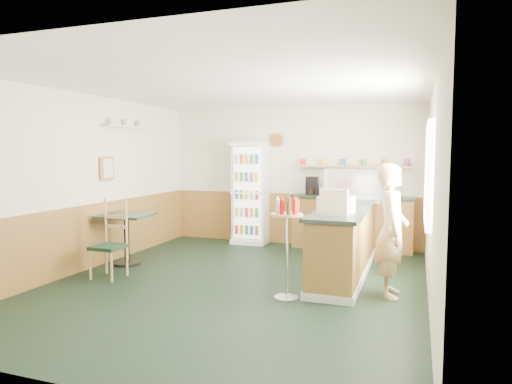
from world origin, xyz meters
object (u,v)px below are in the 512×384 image
at_px(drinks_fridge, 251,193).
at_px(condiment_stand, 287,231).
at_px(cafe_table, 126,229).
at_px(display_case, 353,185).
at_px(cafe_chair, 112,236).
at_px(cash_register, 336,205).
at_px(shopkeeper, 392,231).

bearing_deg(drinks_fridge, condiment_stand, -62.55).
xyz_separation_m(drinks_fridge, cafe_table, (-1.27, -2.33, -0.43)).
bearing_deg(drinks_fridge, display_case, -23.10).
xyz_separation_m(condiment_stand, cafe_table, (-2.89, 0.80, -0.26)).
xyz_separation_m(display_case, cafe_chair, (-3.18, -2.07, -0.68)).
distance_m(drinks_fridge, condiment_stand, 3.52).
bearing_deg(cash_register, shopkeeper, 4.61).
bearing_deg(cafe_chair, condiment_stand, -3.51).
height_order(display_case, condiment_stand, display_case).
height_order(display_case, cash_register, display_case).
distance_m(display_case, cash_register, 1.66).
distance_m(drinks_fridge, shopkeeper, 3.84).
distance_m(cash_register, shopkeeper, 0.76).
bearing_deg(cafe_chair, display_case, 32.62).
xyz_separation_m(shopkeeper, cafe_table, (-4.10, 0.26, -0.25)).
relative_size(cafe_table, cafe_chair, 0.75).
bearing_deg(drinks_fridge, cash_register, -50.24).
bearing_deg(cash_register, cafe_chair, -165.77).
bearing_deg(drinks_fridge, cafe_table, -118.63).
bearing_deg(drinks_fridge, cafe_chair, -109.47).
xyz_separation_m(cash_register, shopkeeper, (0.70, -0.03, -0.29)).
xyz_separation_m(drinks_fridge, cafe_chair, (-1.05, -2.98, -0.42)).
height_order(display_case, cafe_chair, display_case).
xyz_separation_m(display_case, shopkeeper, (0.70, -1.68, -0.43)).
height_order(drinks_fridge, cash_register, drinks_fridge).
xyz_separation_m(drinks_fridge, cash_register, (2.13, -2.56, 0.11)).
distance_m(display_case, cafe_chair, 3.86).
bearing_deg(condiment_stand, shopkeeper, 23.90).
relative_size(drinks_fridge, display_case, 2.18).
bearing_deg(cafe_chair, drinks_fridge, 70.13).
bearing_deg(cafe_table, shopkeeper, -3.65).
xyz_separation_m(cafe_table, cafe_chair, (0.22, -0.65, 0.01)).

